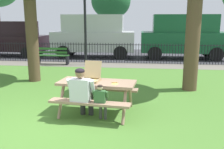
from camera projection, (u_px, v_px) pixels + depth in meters
name	position (u px, v px, depth m)	size (l,w,h in m)	color
ground	(67.00, 98.00, 7.29)	(28.00, 12.30, 0.02)	#4B7C2F
cobblestone_walkway	(98.00, 65.00, 12.58)	(28.00, 1.40, 0.01)	slate
street_asphalt	(108.00, 55.00, 16.19)	(28.00, 6.04, 0.01)	#38383D
picnic_table_foreground	(97.00, 89.00, 6.04)	(1.95, 1.67, 0.79)	#A17E64
pizza_box_open	(91.00, 77.00, 6.05)	(0.47, 0.55, 0.45)	tan
pizza_slice_on_table	(115.00, 83.00, 5.80)	(0.17, 0.22, 0.02)	#F3D158
adult_at_table	(82.00, 91.00, 5.59)	(0.63, 0.62, 1.19)	#2F2F2F
child_at_table	(101.00, 99.00, 5.50)	(0.35, 0.34, 0.86)	#474747
iron_fence_streetside	(100.00, 53.00, 13.15)	(21.82, 0.03, 1.02)	black
park_bench_center	(52.00, 56.00, 12.61)	(1.61, 0.50, 0.85)	#295D26
lamp_post_walkway	(85.00, 5.00, 11.99)	(0.28, 0.28, 4.74)	black
parked_car_far_left	(9.00, 38.00, 15.48)	(4.68, 2.13, 2.08)	black
parked_car_left	(94.00, 35.00, 14.85)	(4.77, 2.22, 2.46)	#B9BCBD
parked_car_center	(184.00, 36.00, 14.29)	(4.72, 2.10, 2.46)	#164E2D
far_tree_midleft	(111.00, 1.00, 20.16)	(3.11, 3.11, 5.02)	brown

